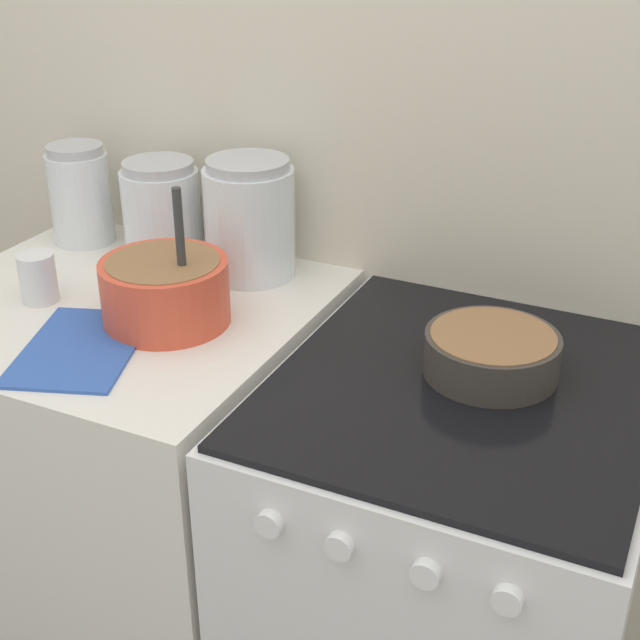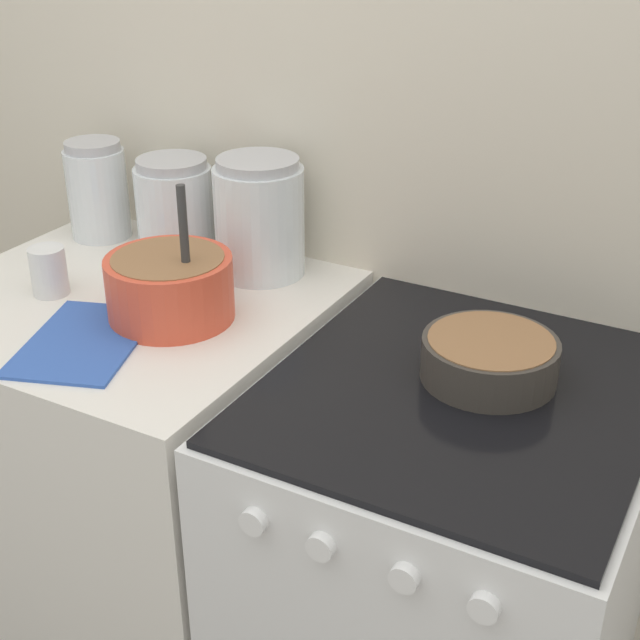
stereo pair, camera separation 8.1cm
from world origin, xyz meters
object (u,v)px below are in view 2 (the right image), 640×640
(mixing_bowl, at_px, (170,284))
(baking_pan, at_px, (490,358))
(tin_can, at_px, (49,271))
(storage_jar_left, at_px, (98,196))
(storage_jar_middle, at_px, (175,214))
(stove, at_px, (444,602))
(storage_jar_right, at_px, (260,225))

(mixing_bowl, distance_m, baking_pan, 0.58)
(mixing_bowl, relative_size, tin_can, 2.74)
(storage_jar_left, height_order, storage_jar_middle, storage_jar_left)
(mixing_bowl, relative_size, baking_pan, 1.19)
(mixing_bowl, xyz_separation_m, storage_jar_left, (-0.39, 0.25, 0.02))
(stove, relative_size, storage_jar_right, 3.82)
(stove, relative_size, tin_can, 9.61)
(stove, xyz_separation_m, storage_jar_left, (-0.94, 0.23, 0.55))
(baking_pan, bearing_deg, mixing_bowl, -173.26)
(storage_jar_left, bearing_deg, stove, -13.97)
(stove, bearing_deg, storage_jar_middle, 162.26)
(baking_pan, height_order, storage_jar_middle, storage_jar_middle)
(baking_pan, xyz_separation_m, storage_jar_left, (-0.97, 0.19, 0.05))
(stove, distance_m, storage_jar_left, 1.11)
(storage_jar_middle, height_order, tin_can, storage_jar_middle)
(storage_jar_right, bearing_deg, tin_can, -136.49)
(storage_jar_middle, distance_m, storage_jar_right, 0.21)
(baking_pan, bearing_deg, storage_jar_middle, 166.23)
(tin_can, bearing_deg, storage_jar_right, 43.51)
(baking_pan, relative_size, tin_can, 2.31)
(stove, height_order, tin_can, tin_can)
(baking_pan, bearing_deg, storage_jar_left, 169.13)
(mixing_bowl, bearing_deg, baking_pan, 6.74)
(baking_pan, height_order, storage_jar_left, storage_jar_left)
(storage_jar_left, distance_m, storage_jar_right, 0.42)
(storage_jar_middle, relative_size, storage_jar_right, 0.87)
(storage_jar_middle, relative_size, tin_can, 2.19)
(storage_jar_middle, bearing_deg, storage_jar_right, 0.00)
(stove, relative_size, baking_pan, 4.16)
(tin_can, bearing_deg, storage_jar_middle, 72.51)
(stove, height_order, mixing_bowl, mixing_bowl)
(storage_jar_right, bearing_deg, storage_jar_left, 180.00)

